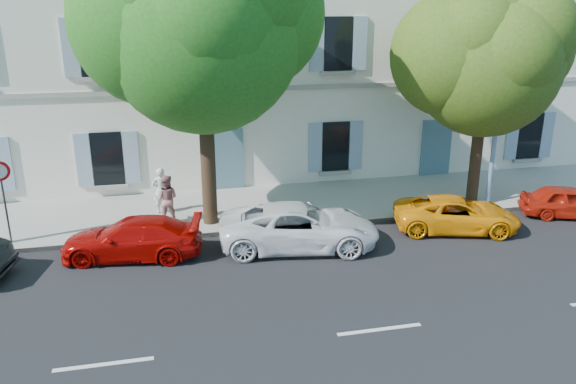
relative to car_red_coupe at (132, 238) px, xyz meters
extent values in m
plane|color=black|center=(5.60, -1.24, -0.58)|extent=(90.00, 90.00, 0.00)
cube|color=#A09E96|center=(5.60, 3.21, -0.51)|extent=(36.00, 4.50, 0.15)
cube|color=#9E998E|center=(5.60, 1.04, -0.50)|extent=(36.00, 0.16, 0.16)
cube|color=white|center=(5.60, 8.96, 5.42)|extent=(28.00, 7.00, 12.00)
imported|color=#A30704|center=(0.00, 0.00, 0.00)|extent=(4.22, 2.25, 1.16)
imported|color=white|center=(4.90, -0.37, 0.08)|extent=(5.07, 2.93, 1.33)
imported|color=#FF9C0A|center=(10.21, -0.15, -0.03)|extent=(4.34, 2.82, 1.11)
imported|color=#B31B0B|center=(14.63, 0.12, -0.04)|extent=(3.43, 2.25, 1.09)
cylinder|color=#3A2819|center=(2.42, 1.90, 1.46)|extent=(0.48, 0.48, 3.79)
ellipsoid|color=#2D7C1F|center=(2.42, 1.90, 5.64)|extent=(6.07, 6.07, 6.68)
cylinder|color=#3A2819|center=(11.96, 1.91, 1.11)|extent=(0.41, 0.41, 3.09)
ellipsoid|color=#4B6E1C|center=(11.96, 1.91, 4.54)|extent=(5.02, 5.02, 5.52)
cylinder|color=#383A3D|center=(-3.63, 1.50, 0.65)|extent=(0.06, 0.06, 2.17)
cylinder|color=#7293BF|center=(12.42, 1.60, 3.47)|extent=(0.16, 0.16, 7.80)
imported|color=silver|center=(0.87, 3.20, 0.37)|extent=(0.63, 0.46, 1.60)
imported|color=#AA6D6D|center=(1.04, 2.21, 0.38)|extent=(0.90, 0.77, 1.62)
camera|label=1|loc=(1.16, -15.60, 6.42)|focal=35.00mm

